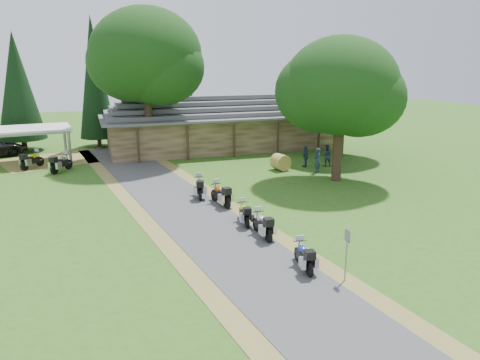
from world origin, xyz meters
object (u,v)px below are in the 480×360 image
object	(u,v)px
motorcycle_row_c	(244,212)
motorcycle_row_a	(304,255)
motorcycle_row_b	(262,223)
lodge	(219,121)
motorcycle_row_e	(199,186)
hay_bale	(281,162)
motorcycle_carport_a	(32,159)
motorcycle_row_d	(220,193)
carport	(28,146)
motorcycle_carport_b	(61,162)

from	to	relation	value
motorcycle_row_c	motorcycle_row_a	bearing A→B (deg)	-167.57
motorcycle_row_b	lodge	bearing A→B (deg)	-12.03
motorcycle_row_e	hay_bale	xyz separation A→B (m)	(7.44, 4.90, -0.08)
motorcycle_row_e	motorcycle_carport_a	world-z (taller)	motorcycle_carport_a
lodge	hay_bale	xyz separation A→B (m)	(1.85, -10.18, -1.85)
motorcycle_row_a	motorcycle_row_d	world-z (taller)	motorcycle_row_d
motorcycle_carport_a	hay_bale	bearing A→B (deg)	-72.78
lodge	motorcycle_row_e	distance (m)	16.17
motorcycle_row_e	carport	bearing A→B (deg)	48.53
lodge	motorcycle_carport_b	bearing A→B (deg)	-158.08
motorcycle_row_d	motorcycle_row_e	distance (m)	2.11
motorcycle_row_d	motorcycle_row_e	xyz separation A→B (m)	(-0.76, 1.97, -0.01)
lodge	hay_bale	world-z (taller)	lodge
motorcycle_row_e	motorcycle_carport_a	xyz separation A→B (m)	(-10.35, 11.42, 0.02)
motorcycle_row_b	motorcycle_row_e	bearing A→B (deg)	8.87
motorcycle_row_a	hay_bale	bearing A→B (deg)	-13.00
motorcycle_row_a	motorcycle_carport_b	distance (m)	22.80
carport	motorcycle_row_e	bearing A→B (deg)	-58.36
carport	motorcycle_row_a	xyz separation A→B (m)	(12.33, -24.54, -0.81)
carport	hay_bale	bearing A→B (deg)	-32.17
motorcycle_row_b	motorcycle_row_c	size ratio (longest dim) A/B	1.08
motorcycle_row_c	motorcycle_carport_b	bearing A→B (deg)	39.00
carport	motorcycle_carport_b	size ratio (longest dim) A/B	3.09
motorcycle_carport_a	hay_bale	size ratio (longest dim) A/B	1.71
motorcycle_carport_b	hay_bale	bearing A→B (deg)	-71.75
motorcycle_row_c	motorcycle_row_d	distance (m)	3.36
carport	motorcycle_carport_a	size ratio (longest dim) A/B	3.19
hay_bale	motorcycle_carport_b	bearing A→B (deg)	163.50
hay_bale	motorcycle_carport_a	bearing A→B (deg)	159.87
carport	motorcycle_row_b	world-z (taller)	carport
lodge	motorcycle_carport_b	xyz separation A→B (m)	(-13.78, -5.55, -1.72)
motorcycle_row_c	motorcycle_carport_b	size ratio (longest dim) A/B	0.84
motorcycle_row_b	motorcycle_carport_b	distance (m)	19.29
motorcycle_row_a	motorcycle_carport_b	world-z (taller)	motorcycle_carport_b
motorcycle_row_d	carport	bearing A→B (deg)	26.60
lodge	motorcycle_row_a	size ratio (longest dim) A/B	11.98
lodge	motorcycle_row_a	xyz separation A→B (m)	(-3.99, -26.14, -1.84)
carport	hay_bale	xyz separation A→B (m)	(18.18, -8.57, -0.82)
motorcycle_row_b	motorcycle_row_d	xyz separation A→B (m)	(-0.52, 5.32, 0.03)
carport	motorcycle_row_c	distance (m)	22.19
motorcycle_row_a	motorcycle_carport_a	world-z (taller)	motorcycle_carport_a
motorcycle_row_b	motorcycle_row_e	world-z (taller)	motorcycle_row_e
carport	motorcycle_row_a	world-z (taller)	carport
motorcycle_row_c	motorcycle_carport_b	xyz separation A→B (m)	(-9.25, 14.84, 0.12)
motorcycle_row_b	motorcycle_carport_b	bearing A→B (deg)	28.28
hay_bale	motorcycle_row_d	bearing A→B (deg)	-134.22
motorcycle_row_c	motorcycle_row_e	bearing A→B (deg)	18.33
lodge	motorcycle_row_c	xyz separation A→B (m)	(-4.53, -20.38, -1.84)
motorcycle_row_b	motorcycle_row_d	bearing A→B (deg)	4.47
carport	motorcycle_carport_b	distance (m)	4.74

